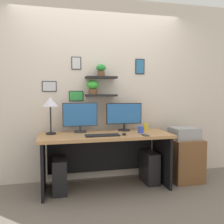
{
  "coord_description": "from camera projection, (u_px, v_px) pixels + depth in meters",
  "views": [
    {
      "loc": [
        -0.66,
        -3.21,
        1.32
      ],
      "look_at": [
        0.1,
        0.05,
        1.04
      ],
      "focal_mm": 39.3,
      "sensor_mm": 36.0,
      "label": 1
    }
  ],
  "objects": [
    {
      "name": "ground_plane",
      "position": [
        106.0,
        188.0,
        3.38
      ],
      "size": [
        8.0,
        8.0,
        0.0
      ],
      "primitive_type": "plane",
      "color": "#70665B"
    },
    {
      "name": "back_wall_assembly",
      "position": [
        100.0,
        89.0,
        3.69
      ],
      "size": [
        4.4,
        0.24,
        2.7
      ],
      "color": "beige",
      "rests_on": "ground"
    },
    {
      "name": "desk",
      "position": [
        105.0,
        148.0,
        3.39
      ],
      "size": [
        1.77,
        0.68,
        0.75
      ],
      "color": "tan",
      "rests_on": "ground"
    },
    {
      "name": "monitor_left",
      "position": [
        80.0,
        117.0,
        3.44
      ],
      "size": [
        0.49,
        0.18,
        0.42
      ],
      "color": "#2D2D33",
      "rests_on": "desk"
    },
    {
      "name": "monitor_right",
      "position": [
        124.0,
        115.0,
        3.58
      ],
      "size": [
        0.53,
        0.18,
        0.4
      ],
      "color": "black",
      "rests_on": "desk"
    },
    {
      "name": "keyboard",
      "position": [
        102.0,
        135.0,
        3.15
      ],
      "size": [
        0.44,
        0.14,
        0.02
      ],
      "primitive_type": "cube",
      "color": "black",
      "rests_on": "desk"
    },
    {
      "name": "computer_mouse",
      "position": [
        124.0,
        134.0,
        3.22
      ],
      "size": [
        0.06,
        0.09,
        0.03
      ],
      "primitive_type": "ellipsoid",
      "color": "black",
      "rests_on": "desk"
    },
    {
      "name": "desk_lamp",
      "position": [
        50.0,
        104.0,
        3.25
      ],
      "size": [
        0.21,
        0.21,
        0.49
      ],
      "color": "black",
      "rests_on": "desk"
    },
    {
      "name": "cell_phone",
      "position": [
        145.0,
        135.0,
        3.19
      ],
      "size": [
        0.07,
        0.14,
        0.01
      ],
      "primitive_type": "cube",
      "rotation": [
        0.0,
        0.0,
        0.03
      ],
      "color": "#2D2D33",
      "rests_on": "desk"
    },
    {
      "name": "coffee_mug",
      "position": [
        141.0,
        130.0,
        3.39
      ],
      "size": [
        0.08,
        0.08,
        0.09
      ],
      "primitive_type": "cylinder",
      "color": "blue",
      "rests_on": "desk"
    },
    {
      "name": "pen_cup",
      "position": [
        146.0,
        127.0,
        3.62
      ],
      "size": [
        0.07,
        0.07,
        0.1
      ],
      "primitive_type": "cylinder",
      "color": "yellow",
      "rests_on": "desk"
    },
    {
      "name": "drawer_cabinet",
      "position": [
        184.0,
        159.0,
        3.67
      ],
      "size": [
        0.44,
        0.5,
        0.62
      ],
      "primitive_type": "cube",
      "color": "brown",
      "rests_on": "ground"
    },
    {
      "name": "printer",
      "position": [
        184.0,
        133.0,
        3.64
      ],
      "size": [
        0.38,
        0.34,
        0.17
      ],
      "primitive_type": "cube",
      "color": "#9E9EA3",
      "rests_on": "drawer_cabinet"
    },
    {
      "name": "computer_tower_left",
      "position": [
        59.0,
        175.0,
        3.22
      ],
      "size": [
        0.18,
        0.4,
        0.45
      ],
      "primitive_type": "cube",
      "color": "black",
      "rests_on": "ground"
    },
    {
      "name": "computer_tower_right",
      "position": [
        149.0,
        167.0,
        3.57
      ],
      "size": [
        0.18,
        0.4,
        0.45
      ],
      "primitive_type": "cube",
      "color": "black",
      "rests_on": "ground"
    }
  ]
}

